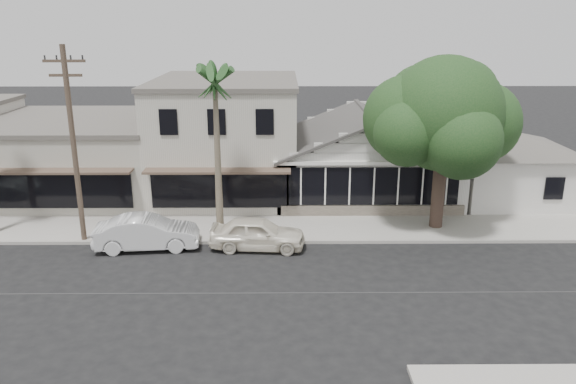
{
  "coord_description": "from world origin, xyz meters",
  "views": [
    {
      "loc": [
        0.34,
        -19.3,
        9.96
      ],
      "look_at": [
        0.54,
        6.0,
        2.19
      ],
      "focal_mm": 35.0,
      "sensor_mm": 36.0,
      "label": 1
    }
  ],
  "objects_px": {
    "shade_tree": "(441,117)",
    "car_1": "(147,233)",
    "utility_pole": "(73,142)",
    "car_0": "(257,233)"
  },
  "relations": [
    {
      "from": "utility_pole",
      "to": "shade_tree",
      "type": "relative_size",
      "value": 1.06
    },
    {
      "from": "car_0",
      "to": "shade_tree",
      "type": "xyz_separation_m",
      "value": [
        8.68,
        2.67,
        4.85
      ]
    },
    {
      "from": "utility_pole",
      "to": "car_0",
      "type": "height_order",
      "value": "utility_pole"
    },
    {
      "from": "utility_pole",
      "to": "car_0",
      "type": "bearing_deg",
      "value": -5.66
    },
    {
      "from": "utility_pole",
      "to": "car_1",
      "type": "distance_m",
      "value": 5.16
    },
    {
      "from": "car_0",
      "to": "utility_pole",
      "type": "bearing_deg",
      "value": 88.32
    },
    {
      "from": "utility_pole",
      "to": "shade_tree",
      "type": "bearing_deg",
      "value": 6.33
    },
    {
      "from": "utility_pole",
      "to": "car_0",
      "type": "distance_m",
      "value": 9.14
    },
    {
      "from": "shade_tree",
      "to": "car_1",
      "type": "bearing_deg",
      "value": -169.13
    },
    {
      "from": "car_0",
      "to": "car_1",
      "type": "relative_size",
      "value": 0.93
    }
  ]
}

